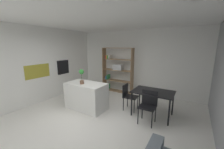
# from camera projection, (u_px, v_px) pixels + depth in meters

# --- Properties ---
(ground_plane) EXTENTS (8.57, 8.57, 0.00)m
(ground_plane) POSITION_uv_depth(u_px,v_px,m) (89.00, 119.00, 4.03)
(ground_plane) COLOR silver
(ceiling_slab) EXTENTS (6.24, 6.09, 0.06)m
(ceiling_slab) POSITION_uv_depth(u_px,v_px,m) (86.00, 16.00, 3.44)
(ceiling_slab) COLOR white
(ceiling_slab) RESTS_ON ground_plane
(back_partition) EXTENTS (6.24, 0.06, 2.82)m
(back_partition) POSITION_uv_depth(u_px,v_px,m) (132.00, 62.00, 6.26)
(back_partition) COLOR silver
(back_partition) RESTS_ON ground_plane
(tall_cabinet_run_left) EXTENTS (0.62, 5.49, 2.82)m
(tall_cabinet_run_left) POSITION_uv_depth(u_px,v_px,m) (32.00, 65.00, 5.14)
(tall_cabinet_run_left) COLOR white
(tall_cabinet_run_left) RESTS_ON ground_plane
(cabinet_niche_splashback) EXTENTS (0.01, 0.93, 0.50)m
(cabinet_niche_splashback) POSITION_uv_depth(u_px,v_px,m) (38.00, 71.00, 5.02)
(cabinet_niche_splashback) COLOR #9E932D
(cabinet_niche_splashback) RESTS_ON ground_plane
(built_in_oven) EXTENTS (0.06, 0.56, 0.59)m
(built_in_oven) POSITION_uv_depth(u_px,v_px,m) (63.00, 67.00, 5.95)
(built_in_oven) COLOR black
(built_in_oven) RESTS_ON ground_plane
(kitchen_island) EXTENTS (1.36, 0.75, 0.89)m
(kitchen_island) POSITION_uv_depth(u_px,v_px,m) (86.00, 96.00, 4.66)
(kitchen_island) COLOR white
(kitchen_island) RESTS_ON ground_plane
(potted_plant_on_island) EXTENTS (0.16, 0.16, 0.49)m
(potted_plant_on_island) POSITION_uv_depth(u_px,v_px,m) (82.00, 75.00, 4.43)
(potted_plant_on_island) COLOR brown
(potted_plant_on_island) RESTS_ON kitchen_island
(open_bookshelf) EXTENTS (1.50, 0.33, 2.04)m
(open_bookshelf) POSITION_uv_depth(u_px,v_px,m) (116.00, 70.00, 6.34)
(open_bookshelf) COLOR #997551
(open_bookshelf) RESTS_ON ground_plane
(dining_table) EXTENTS (1.19, 0.81, 0.78)m
(dining_table) POSITION_uv_depth(u_px,v_px,m) (153.00, 94.00, 4.11)
(dining_table) COLOR black
(dining_table) RESTS_ON ground_plane
(dining_chair_near) EXTENTS (0.44, 0.42, 0.90)m
(dining_chair_near) POSITION_uv_depth(u_px,v_px,m) (148.00, 103.00, 3.78)
(dining_chair_near) COLOR black
(dining_chair_near) RESTS_ON ground_plane
(dining_chair_island_side) EXTENTS (0.45, 0.43, 0.87)m
(dining_chair_island_side) POSITION_uv_depth(u_px,v_px,m) (128.00, 95.00, 4.56)
(dining_chair_island_side) COLOR black
(dining_chair_island_side) RESTS_ON ground_plane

